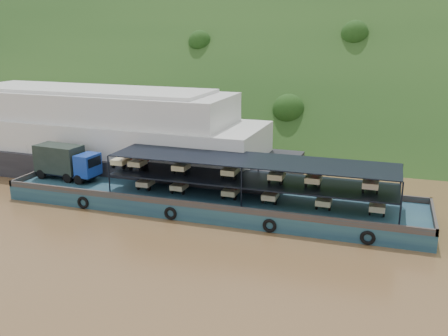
% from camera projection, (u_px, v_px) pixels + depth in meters
% --- Properties ---
extents(ground, '(160.00, 160.00, 0.00)m').
position_uv_depth(ground, '(236.00, 218.00, 39.73)').
color(ground, brown).
rests_on(ground, ground).
extents(hillside, '(140.00, 39.60, 39.60)m').
position_uv_depth(hillside, '(309.00, 133.00, 72.61)').
color(hillside, '#163513').
rests_on(hillside, ground).
extents(cargo_barge, '(35.00, 7.18, 4.54)m').
position_uv_depth(cargo_barge, '(200.00, 195.00, 42.00)').
color(cargo_barge, '#142F48').
rests_on(cargo_barge, ground).
extents(passenger_ferry, '(43.40, 11.80, 8.74)m').
position_uv_depth(passenger_ferry, '(92.00, 135.00, 52.42)').
color(passenger_ferry, black).
rests_on(passenger_ferry, ground).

